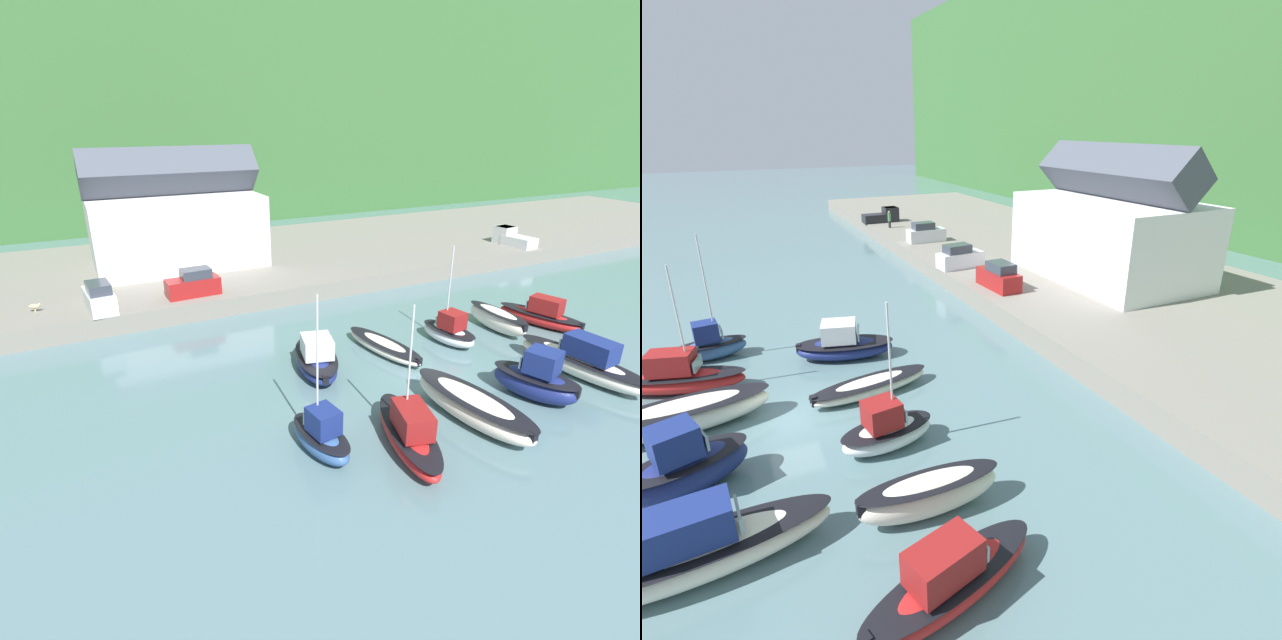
{
  "view_description": "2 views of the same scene",
  "coord_description": "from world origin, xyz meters",
  "views": [
    {
      "loc": [
        -18.35,
        -21.08,
        14.86
      ],
      "look_at": [
        -4.01,
        7.54,
        1.83
      ],
      "focal_mm": 28.0,
      "sensor_mm": 36.0,
      "label": 1
    },
    {
      "loc": [
        23.05,
        -1.51,
        13.76
      ],
      "look_at": [
        -2.85,
        10.81,
        2.53
      ],
      "focal_mm": 28.0,
      "sensor_mm": 36.0,
      "label": 2
    }
  ],
  "objects": [
    {
      "name": "moored_boat_1",
      "position": [
        -0.78,
        4.28,
        0.49
      ],
      "size": [
        2.88,
        7.01,
        0.91
      ],
      "rotation": [
        0.0,
        0.0,
        0.17
      ],
      "color": "white",
      "rests_on": "ground_plane"
    },
    {
      "name": "moored_boat_6",
      "position": [
        -5.55,
        -5.06,
        0.87
      ],
      "size": [
        3.76,
        7.07,
        7.19
      ],
      "rotation": [
        0.0,
        0.0,
        -0.28
      ],
      "color": "red",
      "rests_on": "ground_plane"
    },
    {
      "name": "harbor_clubhouse",
      "position": [
        -9.34,
        27.59,
        5.53
      ],
      "size": [
        15.69,
        9.65,
        10.95
      ],
      "color": "white",
      "rests_on": "quay_promenade"
    },
    {
      "name": "moored_boat_5",
      "position": [
        -9.45,
        -3.47,
        0.91
      ],
      "size": [
        2.22,
        4.27,
        7.9
      ],
      "rotation": [
        0.0,
        0.0,
        0.12
      ],
      "color": "#33568E",
      "rests_on": "ground_plane"
    },
    {
      "name": "moored_boat_7",
      "position": [
        -1.16,
        -4.61,
        0.84
      ],
      "size": [
        3.09,
        7.94,
        1.61
      ],
      "rotation": [
        0.0,
        0.0,
        0.11
      ],
      "color": "white",
      "rests_on": "ground_plane"
    },
    {
      "name": "moored_boat_2",
      "position": [
        4.24,
        3.66,
        0.87
      ],
      "size": [
        2.57,
        4.62,
        6.96
      ],
      "rotation": [
        0.0,
        0.0,
        0.15
      ],
      "color": "silver",
      "rests_on": "ground_plane"
    },
    {
      "name": "moored_boat_4",
      "position": [
        12.71,
        3.03,
        0.82
      ],
      "size": [
        3.59,
        6.83,
        2.3
      ],
      "rotation": [
        0.0,
        0.0,
        0.28
      ],
      "color": "red",
      "rests_on": "ground_plane"
    },
    {
      "name": "moored_boat_0",
      "position": [
        -6.0,
        4.08,
        0.87
      ],
      "size": [
        3.96,
        6.46,
        2.4
      ],
      "rotation": [
        0.0,
        0.0,
        -0.26
      ],
      "color": "navy",
      "rests_on": "ground_plane"
    },
    {
      "name": "parked_car_0",
      "position": [
        -28.94,
        18.69,
        2.43
      ],
      "size": [
        1.84,
        4.22,
        2.16
      ],
      "rotation": [
        0.0,
        0.0,
        -0.01
      ],
      "color": "silver",
      "rests_on": "quay_promenade"
    },
    {
      "name": "moored_boat_8",
      "position": [
        3.62,
        -4.43,
        1.13
      ],
      "size": [
        3.66,
        5.27,
        3.02
      ],
      "rotation": [
        0.0,
        0.0,
        0.34
      ],
      "color": "navy",
      "rests_on": "ground_plane"
    },
    {
      "name": "pickup_truck_0",
      "position": [
        -42.84,
        18.07,
        2.33
      ],
      "size": [
        2.03,
        4.74,
        1.9
      ],
      "rotation": [
        0.0,
        0.0,
        0.01
      ],
      "color": "black",
      "rests_on": "quay_promenade"
    },
    {
      "name": "moored_boat_9",
      "position": [
        8.3,
        -3.84,
        0.96
      ],
      "size": [
        2.81,
        8.56,
        2.63
      ],
      "rotation": [
        0.0,
        0.0,
        0.09
      ],
      "color": "white",
      "rests_on": "ground_plane"
    },
    {
      "name": "parked_car_2",
      "position": [
        -17.37,
        17.48,
        2.43
      ],
      "size": [
        2.2,
        4.36,
        2.16
      ],
      "rotation": [
        0.0,
        0.0,
        0.1
      ],
      "color": "silver",
      "rests_on": "quay_promenade"
    },
    {
      "name": "dog_on_quay",
      "position": [
        -21.75,
        19.01,
        1.97
      ],
      "size": [
        0.88,
        0.49,
        0.68
      ],
      "rotation": [
        0.0,
        0.0,
        4.45
      ],
      "color": "tan",
      "rests_on": "quay_promenade"
    },
    {
      "name": "parked_car_3",
      "position": [
        -10.33,
        17.64,
        2.43
      ],
      "size": [
        4.28,
        2.0,
        2.16
      ],
      "rotation": [
        0.0,
        0.0,
        1.62
      ],
      "color": "maroon",
      "rests_on": "quay_promenade"
    },
    {
      "name": "ground_plane",
      "position": [
        0.0,
        0.0,
        0.0
      ],
      "size": [
        320.0,
        320.0,
        0.0
      ],
      "primitive_type": "plane",
      "color": "slate"
    },
    {
      "name": "quay_promenade",
      "position": [
        0.0,
        27.9,
        0.76
      ],
      "size": [
        135.11,
        24.84,
        1.51
      ],
      "color": "gray",
      "rests_on": "ground_plane"
    },
    {
      "name": "person_on_quay",
      "position": [
        -38.42,
        17.5,
        2.61
      ],
      "size": [
        0.4,
        0.4,
        2.14
      ],
      "color": "#232838",
      "rests_on": "quay_promenade"
    },
    {
      "name": "moored_boat_3",
      "position": [
        8.97,
        3.85,
        0.88
      ],
      "size": [
        1.65,
        5.65,
        1.68
      ],
      "rotation": [
        0.0,
        0.0,
        -0.02
      ],
      "color": "white",
      "rests_on": "ground_plane"
    }
  ]
}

